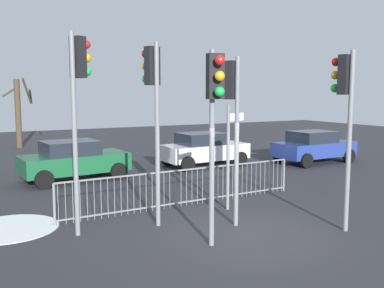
# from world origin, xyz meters

# --- Properties ---
(ground_plane) EXTENTS (60.00, 60.00, 0.00)m
(ground_plane) POSITION_xyz_m (0.00, 0.00, 0.00)
(ground_plane) COLOR #2D2D33
(traffic_light_foreground_right) EXTENTS (0.52, 0.41, 4.54)m
(traffic_light_foreground_right) POSITION_xyz_m (-3.22, 1.83, 3.32)
(traffic_light_foreground_right) COLOR slate
(traffic_light_foreground_right) RESTS_ON ground
(traffic_light_mid_left) EXTENTS (0.40, 0.53, 4.06)m
(traffic_light_mid_left) POSITION_xyz_m (0.15, 0.78, 2.98)
(traffic_light_mid_left) COLOR slate
(traffic_light_mid_left) RESTS_ON ground
(traffic_light_foreground_left) EXTENTS (0.37, 0.56, 4.39)m
(traffic_light_foreground_left) POSITION_xyz_m (-1.49, 1.68, 3.22)
(traffic_light_foreground_left) COLOR slate
(traffic_light_foreground_left) RESTS_ON ground
(traffic_light_rear_right) EXTENTS (0.36, 0.56, 4.09)m
(traffic_light_rear_right) POSITION_xyz_m (-1.04, -0.39, 3.00)
(traffic_light_rear_right) COLOR slate
(traffic_light_rear_right) RESTS_ON ground
(traffic_light_rear_left) EXTENTS (0.36, 0.56, 4.17)m
(traffic_light_rear_left) POSITION_xyz_m (2.21, -0.78, 3.06)
(traffic_light_rear_left) COLOR slate
(traffic_light_rear_left) RESTS_ON ground
(direction_sign_post) EXTENTS (0.74, 0.34, 2.90)m
(direction_sign_post) POSITION_xyz_m (0.88, 1.97, 1.63)
(direction_sign_post) COLOR slate
(direction_sign_post) RESTS_ON ground
(pedestrian_guard_railing) EXTENTS (7.41, 0.30, 1.07)m
(pedestrian_guard_railing) POSITION_xyz_m (-0.00, 2.81, 0.55)
(pedestrian_guard_railing) COLOR slate
(pedestrian_guard_railing) RESTS_ON ground
(car_green_mid) EXTENTS (3.95, 2.24, 1.47)m
(car_green_mid) POSITION_xyz_m (-1.99, 7.97, 0.77)
(car_green_mid) COLOR #195933
(car_green_mid) RESTS_ON ground
(car_blue_far) EXTENTS (3.85, 2.03, 1.47)m
(car_blue_far) POSITION_xyz_m (8.63, 6.67, 0.77)
(car_blue_far) COLOR navy
(car_blue_far) RESTS_ON ground
(car_white_near) EXTENTS (3.87, 2.06, 1.47)m
(car_white_near) POSITION_xyz_m (3.74, 8.34, 0.77)
(car_white_near) COLOR silver
(car_white_near) RESTS_ON ground
(bare_tree_left) EXTENTS (1.69, 1.68, 4.04)m
(bare_tree_left) POSITION_xyz_m (-2.57, 18.86, 2.15)
(bare_tree_left) COLOR #473828
(bare_tree_left) RESTS_ON ground
(snow_patch_kerb) EXTENTS (2.32, 2.32, 0.01)m
(snow_patch_kerb) POSITION_xyz_m (-4.70, 3.01, 0.01)
(snow_patch_kerb) COLOR white
(snow_patch_kerb) RESTS_ON ground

